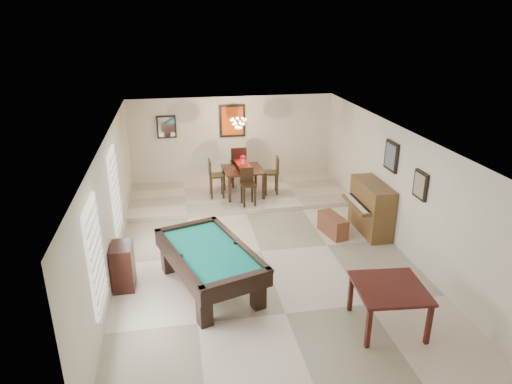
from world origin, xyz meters
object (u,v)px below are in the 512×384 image
object	(u,v)px
apothecary_chest	(123,266)
flower_vase	(243,160)
upright_piano	(366,208)
dining_chair_north	(238,166)
pool_table	(210,269)
dining_chair_east	(271,175)
dining_chair_south	(248,187)
square_table	(388,306)
dining_table	(243,180)
dining_chair_west	(217,178)
chandelier	(238,120)
piano_bench	(333,225)

from	to	relation	value
apothecary_chest	flower_vase	world-z (taller)	flower_vase
upright_piano	flower_vase	bearing A→B (deg)	134.20
flower_vase	dining_chair_north	world-z (taller)	dining_chair_north
upright_piano	dining_chair_north	bearing A→B (deg)	127.17
pool_table	dining_chair_east	bearing A→B (deg)	46.17
pool_table	dining_chair_south	bearing A→B (deg)	51.76
flower_vase	pool_table	bearing A→B (deg)	-106.66
square_table	apothecary_chest	world-z (taller)	apothecary_chest
dining_table	apothecary_chest	bearing A→B (deg)	-125.85
dining_chair_west	dining_chair_east	bearing A→B (deg)	-90.36
upright_piano	dining_chair_east	xyz separation A→B (m)	(-1.71, 2.52, 0.04)
square_table	dining_chair_west	size ratio (longest dim) A/B	1.02
flower_vase	dining_chair_west	distance (m)	0.87
square_table	apothecary_chest	size ratio (longest dim) A/B	1.26
pool_table	dining_chair_north	distance (m)	5.24
dining_chair_south	dining_chair_east	distance (m)	1.04
dining_chair_south	flower_vase	bearing A→B (deg)	86.65
dining_table	dining_chair_east	size ratio (longest dim) A/B	1.01
dining_chair_south	chandelier	xyz separation A→B (m)	(-0.11, 0.86, 1.59)
square_table	piano_bench	world-z (taller)	square_table
flower_vase	dining_chair_east	bearing A→B (deg)	-2.84
upright_piano	piano_bench	size ratio (longest dim) A/B	1.69
upright_piano	dining_table	world-z (taller)	upright_piano
piano_bench	dining_chair_north	bearing A→B (deg)	117.42
apothecary_chest	dining_chair_east	distance (m)	5.37
pool_table	piano_bench	xyz separation A→B (m)	(2.99, 1.73, -0.16)
square_table	flower_vase	xyz separation A→B (m)	(-1.45, 5.95, 0.75)
piano_bench	chandelier	size ratio (longest dim) A/B	1.42
upright_piano	square_table	bearing A→B (deg)	-106.95
dining_chair_south	dining_chair_west	bearing A→B (deg)	131.69
piano_bench	dining_chair_north	size ratio (longest dim) A/B	0.72
flower_vase	chandelier	world-z (taller)	chandelier
piano_bench	dining_table	distance (m)	3.11
piano_bench	chandelier	world-z (taller)	chandelier
square_table	dining_table	world-z (taller)	dining_table
apothecary_chest	dining_chair_east	world-z (taller)	dining_chair_east
dining_chair_east	chandelier	world-z (taller)	chandelier
dining_chair_south	dining_chair_west	distance (m)	1.03
piano_bench	flower_vase	bearing A→B (deg)	123.45
dining_chair_south	dining_chair_east	size ratio (longest dim) A/B	0.93
apothecary_chest	square_table	bearing A→B (deg)	-24.56
square_table	dining_chair_south	world-z (taller)	dining_chair_south
dining_table	dining_chair_east	distance (m)	0.78
dining_chair_south	square_table	bearing A→B (deg)	-79.42
dining_chair_south	apothecary_chest	bearing A→B (deg)	-136.71
dining_chair_north	square_table	bearing A→B (deg)	103.48
dining_chair_south	dining_chair_west	size ratio (longest dim) A/B	0.91
pool_table	square_table	world-z (taller)	pool_table
apothecary_chest	dining_chair_north	world-z (taller)	dining_chair_north
piano_bench	dining_chair_east	bearing A→B (deg)	110.10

